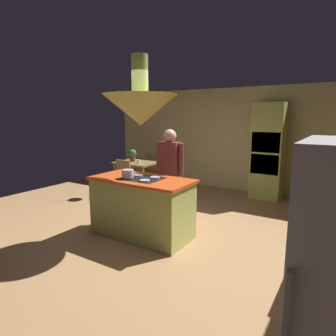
{
  "coord_description": "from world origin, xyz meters",
  "views": [
    {
      "loc": [
        2.66,
        -3.64,
        1.86
      ],
      "look_at": [
        0.1,
        0.4,
        1.0
      ],
      "focal_mm": 31.05,
      "sensor_mm": 36.0,
      "label": 1
    }
  ],
  "objects_px": {
    "chair_by_back_wall": "(155,168)",
    "potted_plant_on_table": "(133,155)",
    "oven_tower": "(268,151)",
    "person_at_island": "(170,171)",
    "chair_facing_island": "(120,177)",
    "dining_table": "(139,166)",
    "cooking_pot_on_cooktop": "(128,174)",
    "kitchen_island": "(142,207)",
    "cup_on_table": "(139,162)"
  },
  "relations": [
    {
      "from": "person_at_island",
      "to": "chair_by_back_wall",
      "type": "relative_size",
      "value": 1.89
    },
    {
      "from": "kitchen_island",
      "to": "oven_tower",
      "type": "distance_m",
      "value": 3.48
    },
    {
      "from": "kitchen_island",
      "to": "cooking_pot_on_cooktop",
      "type": "relative_size",
      "value": 8.81
    },
    {
      "from": "kitchen_island",
      "to": "oven_tower",
      "type": "height_order",
      "value": "oven_tower"
    },
    {
      "from": "chair_facing_island",
      "to": "cooking_pot_on_cooktop",
      "type": "xyz_separation_m",
      "value": [
        1.54,
        -1.55,
        0.5
      ]
    },
    {
      "from": "dining_table",
      "to": "potted_plant_on_table",
      "type": "height_order",
      "value": "potted_plant_on_table"
    },
    {
      "from": "dining_table",
      "to": "cup_on_table",
      "type": "bearing_deg",
      "value": -51.79
    },
    {
      "from": "oven_tower",
      "to": "potted_plant_on_table",
      "type": "distance_m",
      "value": 3.18
    },
    {
      "from": "dining_table",
      "to": "person_at_island",
      "type": "height_order",
      "value": "person_at_island"
    },
    {
      "from": "oven_tower",
      "to": "person_at_island",
      "type": "bearing_deg",
      "value": -111.25
    },
    {
      "from": "oven_tower",
      "to": "chair_by_back_wall",
      "type": "bearing_deg",
      "value": -170.51
    },
    {
      "from": "chair_facing_island",
      "to": "cooking_pot_on_cooktop",
      "type": "distance_m",
      "value": 2.24
    },
    {
      "from": "chair_by_back_wall",
      "to": "cup_on_table",
      "type": "bearing_deg",
      "value": 101.2
    },
    {
      "from": "chair_by_back_wall",
      "to": "potted_plant_on_table",
      "type": "bearing_deg",
      "value": 78.71
    },
    {
      "from": "kitchen_island",
      "to": "potted_plant_on_table",
      "type": "xyz_separation_m",
      "value": [
        -1.85,
        2.05,
        0.46
      ]
    },
    {
      "from": "dining_table",
      "to": "cooking_pot_on_cooktop",
      "type": "height_order",
      "value": "cooking_pot_on_cooktop"
    },
    {
      "from": "cooking_pot_on_cooktop",
      "to": "oven_tower",
      "type": "bearing_deg",
      "value": 69.52
    },
    {
      "from": "person_at_island",
      "to": "chair_by_back_wall",
      "type": "height_order",
      "value": "person_at_island"
    },
    {
      "from": "chair_by_back_wall",
      "to": "cup_on_table",
      "type": "height_order",
      "value": "chair_by_back_wall"
    },
    {
      "from": "oven_tower",
      "to": "cup_on_table",
      "type": "height_order",
      "value": "oven_tower"
    },
    {
      "from": "kitchen_island",
      "to": "dining_table",
      "type": "height_order",
      "value": "kitchen_island"
    },
    {
      "from": "chair_facing_island",
      "to": "chair_by_back_wall",
      "type": "relative_size",
      "value": 1.0
    },
    {
      "from": "person_at_island",
      "to": "cooking_pot_on_cooktop",
      "type": "xyz_separation_m",
      "value": [
        -0.26,
        -0.79,
        0.06
      ]
    },
    {
      "from": "oven_tower",
      "to": "chair_facing_island",
      "type": "distance_m",
      "value": 3.39
    },
    {
      "from": "cup_on_table",
      "to": "cooking_pot_on_cooktop",
      "type": "xyz_separation_m",
      "value": [
        1.36,
        -2.0,
        0.2
      ]
    },
    {
      "from": "oven_tower",
      "to": "chair_by_back_wall",
      "type": "distance_m",
      "value": 2.9
    },
    {
      "from": "chair_by_back_wall",
      "to": "potted_plant_on_table",
      "type": "distance_m",
      "value": 0.85
    },
    {
      "from": "potted_plant_on_table",
      "to": "cup_on_table",
      "type": "distance_m",
      "value": 0.39
    },
    {
      "from": "dining_table",
      "to": "chair_by_back_wall",
      "type": "height_order",
      "value": "chair_by_back_wall"
    },
    {
      "from": "chair_by_back_wall",
      "to": "chair_facing_island",
      "type": "bearing_deg",
      "value": 90.0
    },
    {
      "from": "potted_plant_on_table",
      "to": "cooking_pot_on_cooktop",
      "type": "height_order",
      "value": "same"
    },
    {
      "from": "oven_tower",
      "to": "chair_by_back_wall",
      "type": "relative_size",
      "value": 2.47
    },
    {
      "from": "oven_tower",
      "to": "potted_plant_on_table",
      "type": "height_order",
      "value": "oven_tower"
    },
    {
      "from": "person_at_island",
      "to": "cup_on_table",
      "type": "relative_size",
      "value": 18.24
    },
    {
      "from": "dining_table",
      "to": "chair_by_back_wall",
      "type": "distance_m",
      "value": 0.69
    },
    {
      "from": "person_at_island",
      "to": "cooking_pot_on_cooktop",
      "type": "bearing_deg",
      "value": -107.93
    },
    {
      "from": "kitchen_island",
      "to": "person_at_island",
      "type": "distance_m",
      "value": 0.82
    },
    {
      "from": "oven_tower",
      "to": "person_at_island",
      "type": "xyz_separation_m",
      "value": [
        -1.0,
        -2.58,
        -0.14
      ]
    },
    {
      "from": "kitchen_island",
      "to": "potted_plant_on_table",
      "type": "height_order",
      "value": "potted_plant_on_table"
    },
    {
      "from": "oven_tower",
      "to": "chair_facing_island",
      "type": "height_order",
      "value": "oven_tower"
    },
    {
      "from": "chair_facing_island",
      "to": "dining_table",
      "type": "bearing_deg",
      "value": 90.0
    },
    {
      "from": "dining_table",
      "to": "cooking_pot_on_cooktop",
      "type": "relative_size",
      "value": 5.44
    },
    {
      "from": "kitchen_island",
      "to": "potted_plant_on_table",
      "type": "distance_m",
      "value": 2.8
    },
    {
      "from": "oven_tower",
      "to": "potted_plant_on_table",
      "type": "relative_size",
      "value": 7.17
    },
    {
      "from": "dining_table",
      "to": "chair_facing_island",
      "type": "bearing_deg",
      "value": -90.0
    },
    {
      "from": "chair_by_back_wall",
      "to": "potted_plant_on_table",
      "type": "relative_size",
      "value": 2.9
    },
    {
      "from": "potted_plant_on_table",
      "to": "cooking_pot_on_cooktop",
      "type": "xyz_separation_m",
      "value": [
        1.69,
        -2.18,
        0.07
      ]
    },
    {
      "from": "chair_facing_island",
      "to": "oven_tower",
      "type": "bearing_deg",
      "value": 33.0
    },
    {
      "from": "oven_tower",
      "to": "chair_by_back_wall",
      "type": "height_order",
      "value": "oven_tower"
    },
    {
      "from": "dining_table",
      "to": "chair_facing_island",
      "type": "xyz_separation_m",
      "value": [
        0.0,
        -0.68,
        -0.15
      ]
    }
  ]
}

